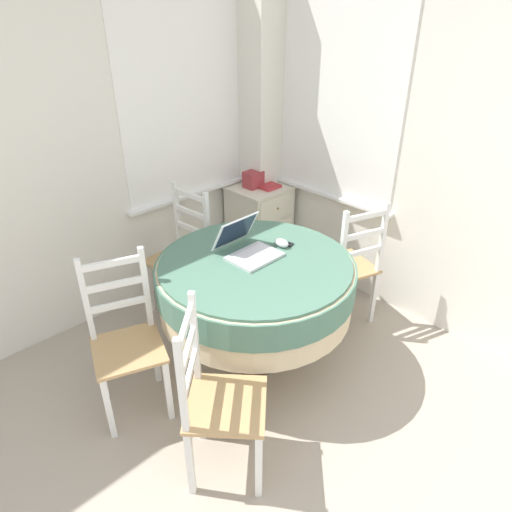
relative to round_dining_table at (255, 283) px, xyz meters
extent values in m
cube|color=white|center=(0.41, 1.20, 0.87)|extent=(1.10, 0.01, 1.42)
cube|color=white|center=(0.41, 1.18, 0.15)|extent=(1.18, 0.07, 0.02)
cube|color=white|center=(1.23, 0.38, 0.87)|extent=(0.01, 1.10, 1.42)
cube|color=white|center=(1.20, 0.38, 0.15)|extent=(0.07, 1.18, 0.02)
cube|color=white|center=(1.10, 1.07, 0.65)|extent=(0.28, 0.28, 2.55)
cylinder|color=#4C3D2D|center=(0.00, 0.00, -0.61)|extent=(0.36, 0.36, 0.03)
cylinder|color=#4C3D2D|center=(0.00, 0.00, -0.23)|extent=(0.11, 0.11, 0.73)
cylinder|color=beige|center=(0.00, 0.00, -0.03)|extent=(1.21, 1.21, 0.33)
cylinder|color=#4C7560|center=(0.00, 0.00, 0.05)|extent=(1.24, 1.24, 0.17)
cylinder|color=#4C7560|center=(0.00, 0.00, 0.15)|extent=(1.18, 1.18, 0.02)
cube|color=silver|center=(0.03, 0.03, 0.16)|extent=(0.31, 0.24, 0.02)
cube|color=silver|center=(0.03, 0.05, 0.17)|extent=(0.28, 0.15, 0.00)
cube|color=silver|center=(0.02, 0.21, 0.28)|extent=(0.31, 0.12, 0.21)
cube|color=#192338|center=(0.02, 0.20, 0.28)|extent=(0.28, 0.11, 0.18)
ellipsoid|color=white|center=(0.25, 0.02, 0.18)|extent=(0.07, 0.10, 0.05)
cube|color=black|center=(0.29, 0.03, 0.16)|extent=(0.08, 0.12, 0.01)
cube|color=black|center=(0.29, 0.03, 0.17)|extent=(0.06, 0.09, 0.00)
cube|color=tan|center=(-0.01, 0.83, -0.18)|extent=(0.42, 0.42, 0.02)
cube|color=white|center=(-0.20, 0.98, -0.40)|extent=(0.04, 0.04, 0.44)
cube|color=white|center=(-0.16, 0.65, -0.40)|extent=(0.04, 0.04, 0.44)
cube|color=white|center=(0.13, 1.02, -0.40)|extent=(0.04, 0.04, 0.44)
cube|color=white|center=(0.17, 0.68, -0.40)|extent=(0.04, 0.04, 0.44)
cube|color=white|center=(0.13, 1.02, 0.10)|extent=(0.03, 0.03, 0.53)
cube|color=white|center=(0.17, 0.68, 0.10)|extent=(0.03, 0.03, 0.53)
cube|color=white|center=(0.15, 0.85, 0.30)|extent=(0.05, 0.33, 0.04)
cube|color=white|center=(0.15, 0.85, 0.16)|extent=(0.05, 0.33, 0.04)
cube|color=white|center=(0.15, 0.85, 0.02)|extent=(0.05, 0.33, 0.04)
cube|color=tan|center=(0.83, -0.10, -0.18)|extent=(0.49, 0.49, 0.02)
cube|color=white|center=(1.04, 0.01, -0.40)|extent=(0.04, 0.04, 0.44)
cube|color=white|center=(0.72, 0.11, -0.40)|extent=(0.04, 0.04, 0.44)
cube|color=white|center=(0.93, -0.31, -0.40)|extent=(0.04, 0.04, 0.44)
cube|color=white|center=(0.62, -0.20, -0.40)|extent=(0.04, 0.04, 0.44)
cube|color=white|center=(0.93, -0.31, 0.10)|extent=(0.04, 0.04, 0.53)
cube|color=white|center=(0.62, -0.20, 0.10)|extent=(0.04, 0.04, 0.53)
cube|color=white|center=(0.78, -0.26, 0.30)|extent=(0.32, 0.13, 0.04)
cube|color=white|center=(0.78, -0.26, 0.16)|extent=(0.32, 0.13, 0.04)
cube|color=white|center=(0.78, -0.26, 0.02)|extent=(0.32, 0.13, 0.04)
cube|color=tan|center=(-0.67, -0.49, -0.18)|extent=(0.54, 0.54, 0.02)
cube|color=white|center=(-0.68, -0.73, -0.40)|extent=(0.05, 0.05, 0.44)
cube|color=white|center=(-0.44, -0.50, -0.40)|extent=(0.05, 0.05, 0.44)
cube|color=white|center=(-0.91, -0.49, -0.40)|extent=(0.05, 0.05, 0.44)
cube|color=white|center=(-0.66, -0.26, -0.40)|extent=(0.05, 0.05, 0.44)
cube|color=white|center=(-0.91, -0.49, 0.10)|extent=(0.05, 0.05, 0.53)
cube|color=white|center=(-0.66, -0.26, 0.10)|extent=(0.05, 0.05, 0.53)
cube|color=white|center=(-0.78, -0.37, 0.30)|extent=(0.26, 0.24, 0.04)
cube|color=white|center=(-0.78, -0.37, 0.16)|extent=(0.26, 0.24, 0.04)
cube|color=white|center=(-0.78, -0.37, 0.02)|extent=(0.26, 0.24, 0.04)
cube|color=tan|center=(-0.81, 0.19, -0.18)|extent=(0.49, 0.49, 0.02)
cube|color=white|center=(-1.02, 0.10, -0.40)|extent=(0.04, 0.04, 0.44)
cube|color=white|center=(-0.71, -0.02, -0.40)|extent=(0.04, 0.04, 0.44)
cube|color=white|center=(-0.91, 0.41, -0.40)|extent=(0.04, 0.04, 0.44)
cube|color=white|center=(-0.60, 0.29, -0.40)|extent=(0.04, 0.04, 0.44)
cube|color=white|center=(-0.91, 0.41, 0.10)|extent=(0.04, 0.04, 0.53)
cube|color=white|center=(-0.60, 0.29, 0.10)|extent=(0.04, 0.04, 0.53)
cube|color=white|center=(-0.75, 0.35, 0.30)|extent=(0.32, 0.14, 0.04)
cube|color=white|center=(-0.75, 0.35, 0.16)|extent=(0.32, 0.14, 0.04)
cube|color=white|center=(-0.75, 0.35, 0.02)|extent=(0.32, 0.14, 0.04)
cube|color=silver|center=(0.97, 0.95, -0.26)|extent=(0.46, 0.43, 0.73)
cube|color=silver|center=(0.97, 0.95, 0.12)|extent=(0.48, 0.46, 0.02)
cube|color=white|center=(0.97, 0.73, -0.01)|extent=(0.40, 0.01, 0.21)
sphere|color=olive|center=(0.97, 0.73, -0.01)|extent=(0.02, 0.02, 0.02)
cube|color=white|center=(0.97, 0.73, -0.26)|extent=(0.40, 0.01, 0.21)
sphere|color=olive|center=(0.97, 0.73, -0.26)|extent=(0.02, 0.02, 0.02)
cube|color=white|center=(0.97, 0.73, -0.50)|extent=(0.40, 0.01, 0.21)
sphere|color=olive|center=(0.97, 0.73, -0.50)|extent=(0.02, 0.02, 0.02)
cube|color=#9E3338|center=(0.92, 0.98, 0.19)|extent=(0.15, 0.13, 0.14)
cube|color=#BC3338|center=(1.01, 0.93, 0.14)|extent=(0.17, 0.25, 0.02)
camera|label=1|loc=(-1.67, -1.73, 1.54)|focal=32.00mm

